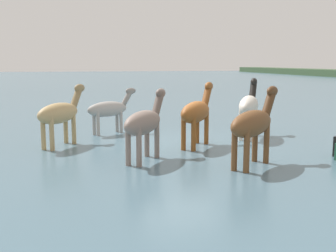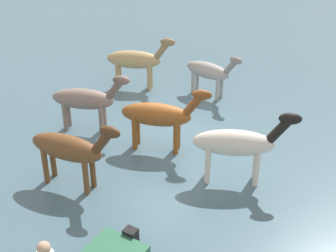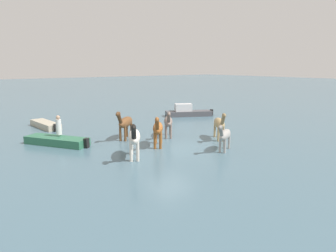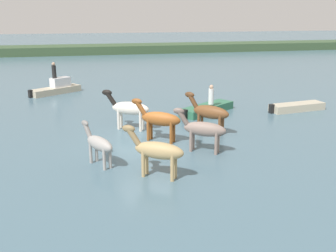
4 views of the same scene
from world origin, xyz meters
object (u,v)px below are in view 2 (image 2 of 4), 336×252
at_px(horse_mid_herd, 136,60).
at_px(horse_chestnut_trailing, 70,149).
at_px(horse_dun_straggler, 159,115).
at_px(horse_lead, 210,71).
at_px(horse_pinto_flank, 86,99).
at_px(horse_dark_mare, 237,143).

bearing_deg(horse_mid_herd, horse_chestnut_trailing, -93.27).
bearing_deg(horse_chestnut_trailing, horse_dun_straggler, 62.49).
bearing_deg(horse_lead, horse_mid_herd, -158.68).
distance_m(horse_dun_straggler, horse_chestnut_trailing, 2.82).
relative_size(horse_dun_straggler, horse_pinto_flank, 1.03).
relative_size(horse_dun_straggler, horse_lead, 1.12).
distance_m(horse_dark_mare, horse_mid_herd, 6.43).
xyz_separation_m(horse_pinto_flank, horse_mid_herd, (-2.51, -2.27, 0.01)).
xyz_separation_m(horse_dun_straggler, horse_dark_mare, (-1.15, 2.25, 0.04)).
bearing_deg(horse_mid_herd, horse_lead, -6.04).
bearing_deg(horse_lead, horse_pinto_flank, -111.57).
xyz_separation_m(horse_dark_mare, horse_mid_herd, (0.19, -6.43, -0.08)).
height_order(horse_lead, horse_dark_mare, horse_dark_mare).
distance_m(horse_lead, horse_dark_mare, 5.08).
bearing_deg(horse_chestnut_trailing, horse_mid_herd, 101.16).
xyz_separation_m(horse_chestnut_trailing, horse_dark_mare, (-3.88, 1.56, 0.03)).
relative_size(horse_dark_mare, horse_mid_herd, 1.10).
relative_size(horse_lead, horse_mid_herd, 0.90).
xyz_separation_m(horse_lead, horse_mid_herd, (2.02, -1.69, 0.14)).
xyz_separation_m(horse_dun_straggler, horse_pinto_flank, (1.55, -1.91, -0.05)).
height_order(horse_dark_mare, horse_pinto_flank, horse_dark_mare).
distance_m(horse_dun_straggler, horse_lead, 3.88).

